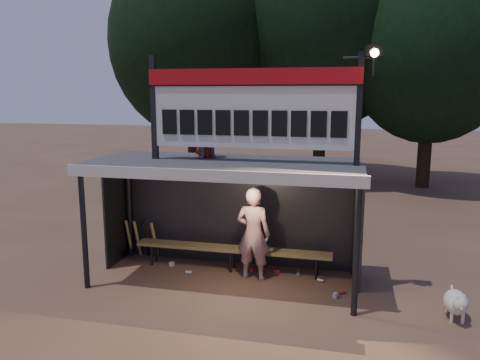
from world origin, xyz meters
name	(u,v)px	position (x,y,z in m)	size (l,w,h in m)	color
ground	(225,280)	(0.00, 0.00, 0.00)	(80.00, 80.00, 0.00)	brown
player	(253,234)	(0.50, 0.21, 0.90)	(0.66, 0.43, 1.81)	silver
child_a	(203,130)	(-0.49, 0.24, 2.85)	(0.52, 0.40, 1.06)	slate
child_b	(206,130)	(-0.47, 0.41, 2.85)	(0.52, 0.34, 1.05)	maroon
dugout_shelter	(228,184)	(0.00, 0.24, 1.85)	(5.10, 2.08, 2.32)	#3B3B3E
scoreboard_assembly	(254,106)	(0.56, -0.01, 3.32)	(4.10, 0.27, 1.99)	black
bench	(232,250)	(0.00, 0.55, 0.43)	(4.00, 0.35, 0.48)	olive
tree_left	(192,42)	(-4.00, 10.00, 5.51)	(6.46, 6.46, 9.27)	black
tree_mid	(323,26)	(1.00, 11.50, 6.17)	(7.22, 7.22, 10.36)	black
tree_right	(432,47)	(5.00, 10.50, 5.19)	(6.08, 6.08, 8.72)	black
dog	(456,303)	(3.97, -0.67, 0.28)	(0.36, 0.81, 0.49)	white
bats	(142,239)	(-2.10, 0.82, 0.43)	(0.67, 0.35, 0.84)	#9F784A
litter	(270,277)	(0.82, 0.29, 0.04)	(3.59, 1.00, 0.08)	#A9291D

